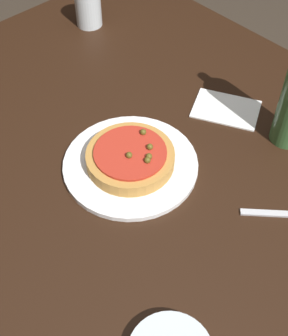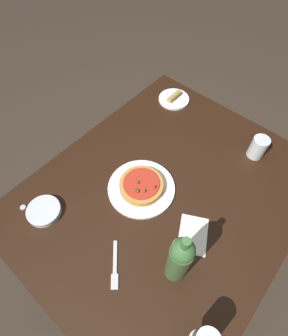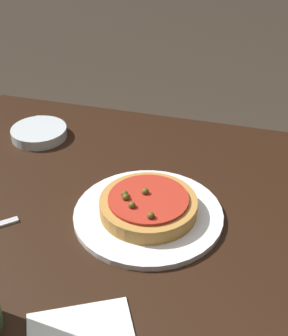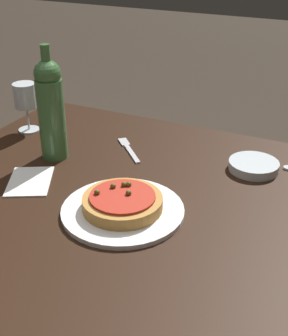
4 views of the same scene
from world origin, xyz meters
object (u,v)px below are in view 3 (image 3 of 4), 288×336
dining_table (165,288)px  side_bowl (39,133)px  pizza (148,205)px  dinner_plate (148,214)px  bottle_cap (38,118)px

dining_table → side_bowl: side_bowl is taller
dining_table → pizza: size_ratio=6.62×
dinner_plate → bottle_cap: dinner_plate is taller
bottle_cap → dining_table: bearing=-41.6°
side_bowl → bottle_cap: size_ratio=5.81×
pizza → dining_table: bearing=-56.7°
dining_table → pizza: pizza is taller
dinner_plate → side_bowl: side_bowl is taller
pizza → side_bowl: size_ratio=1.37×
dinner_plate → bottle_cap: 0.51m
dinner_plate → bottle_cap: (-0.40, 0.31, -0.00)m
dinner_plate → pizza: pizza is taller
dinner_plate → pizza: (-0.00, -0.00, 0.02)m
side_bowl → pizza: bearing=-33.2°
bottle_cap → side_bowl: bearing=-61.2°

